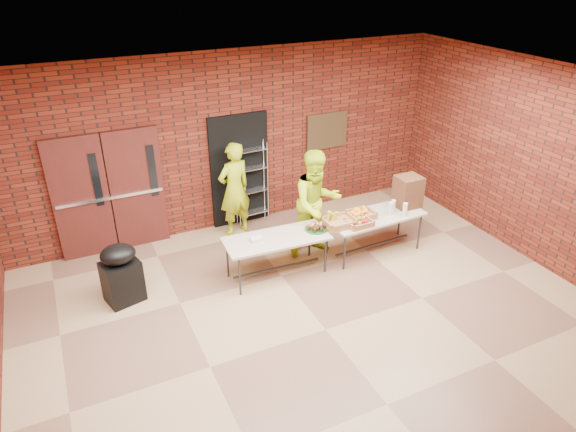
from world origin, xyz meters
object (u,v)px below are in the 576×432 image
object	(u,v)px
table_left	(277,241)
covered_grill	(121,273)
coffee_dispenser	(408,191)
wire_rack	(252,184)
table_right	(375,218)
volunteer_man	(316,204)
volunteer_woman	(234,189)

from	to	relation	value
table_left	covered_grill	distance (m)	2.35
table_left	coffee_dispenser	bearing A→B (deg)	3.43
wire_rack	table_right	xyz separation A→B (m)	(1.47, -1.85, -0.17)
volunteer_man	table_right	bearing A→B (deg)	-23.98
volunteer_woman	wire_rack	bearing A→B (deg)	-166.52
table_right	volunteer_man	size ratio (longest dim) A/B	0.93
covered_grill	volunteer_woman	distance (m)	2.56
wire_rack	coffee_dispenser	distance (m)	2.80
volunteer_man	wire_rack	bearing A→B (deg)	112.26
table_right	covered_grill	world-z (taller)	covered_grill
table_right	coffee_dispenser	world-z (taller)	coffee_dispenser
table_left	volunteer_woman	bearing A→B (deg)	97.01
coffee_dispenser	covered_grill	distance (m)	4.83
table_right	volunteer_woman	xyz separation A→B (m)	(-1.89, 1.63, 0.23)
table_left	covered_grill	bearing A→B (deg)	174.49
coffee_dispenser	volunteer_woman	size ratio (longest dim) A/B	0.31
wire_rack	volunteer_man	size ratio (longest dim) A/B	0.87
volunteer_woman	volunteer_man	xyz separation A→B (m)	(0.99, -1.22, 0.05)
covered_grill	volunteer_woman	xyz separation A→B (m)	(2.21, 1.22, 0.40)
wire_rack	volunteer_woman	distance (m)	0.48
wire_rack	table_right	world-z (taller)	wire_rack
wire_rack	coffee_dispenser	world-z (taller)	wire_rack
coffee_dispenser	volunteer_man	size ratio (longest dim) A/B	0.30
wire_rack	volunteer_man	xyz separation A→B (m)	(0.57, -1.44, 0.12)
table_left	coffee_dispenser	xyz separation A→B (m)	(2.47, 0.01, 0.35)
wire_rack	covered_grill	distance (m)	3.01
wire_rack	volunteer_man	bearing A→B (deg)	-71.58
wire_rack	coffee_dispenser	xyz separation A→B (m)	(2.16, -1.78, 0.16)
volunteer_woman	coffee_dispenser	bearing A→B (deg)	134.42
wire_rack	table_right	bearing A→B (deg)	-54.74
volunteer_woman	volunteer_man	bearing A→B (deg)	114.60
wire_rack	volunteer_woman	xyz separation A→B (m)	(-0.42, -0.22, 0.07)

